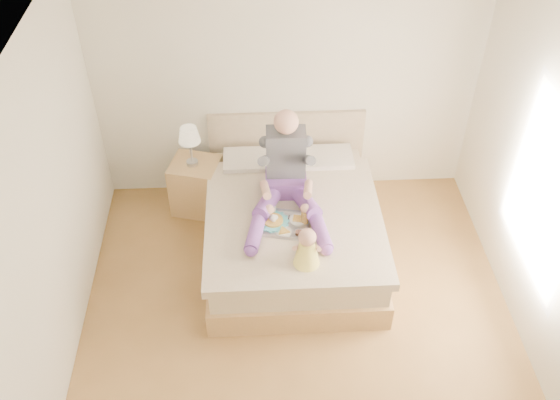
{
  "coord_description": "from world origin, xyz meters",
  "views": [
    {
      "loc": [
        -0.36,
        -3.5,
        4.68
      ],
      "look_at": [
        -0.13,
        0.98,
        0.73
      ],
      "focal_mm": 40.0,
      "sensor_mm": 36.0,
      "label": 1
    }
  ],
  "objects_px": {
    "nightstand": "(197,186)",
    "adult": "(286,178)",
    "tray": "(283,222)",
    "bed": "(292,223)",
    "baby": "(307,249)"
  },
  "relations": [
    {
      "from": "bed",
      "to": "nightstand",
      "type": "relative_size",
      "value": 3.56
    },
    {
      "from": "nightstand",
      "to": "adult",
      "type": "relative_size",
      "value": 0.54
    },
    {
      "from": "bed",
      "to": "baby",
      "type": "relative_size",
      "value": 5.55
    },
    {
      "from": "nightstand",
      "to": "adult",
      "type": "distance_m",
      "value": 1.27
    },
    {
      "from": "tray",
      "to": "baby",
      "type": "relative_size",
      "value": 1.41
    },
    {
      "from": "nightstand",
      "to": "bed",
      "type": "bearing_deg",
      "value": -18.51
    },
    {
      "from": "bed",
      "to": "tray",
      "type": "relative_size",
      "value": 3.93
    },
    {
      "from": "baby",
      "to": "nightstand",
      "type": "bearing_deg",
      "value": 133.1
    },
    {
      "from": "bed",
      "to": "adult",
      "type": "distance_m",
      "value": 0.58
    },
    {
      "from": "adult",
      "to": "tray",
      "type": "distance_m",
      "value": 0.44
    },
    {
      "from": "adult",
      "to": "nightstand",
      "type": "bearing_deg",
      "value": 148.15
    },
    {
      "from": "tray",
      "to": "nightstand",
      "type": "bearing_deg",
      "value": 145.16
    },
    {
      "from": "bed",
      "to": "tray",
      "type": "height_order",
      "value": "bed"
    },
    {
      "from": "bed",
      "to": "adult",
      "type": "bearing_deg",
      "value": 147.32
    },
    {
      "from": "adult",
      "to": "baby",
      "type": "xyz_separation_m",
      "value": [
        0.13,
        -0.85,
        -0.12
      ]
    }
  ]
}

